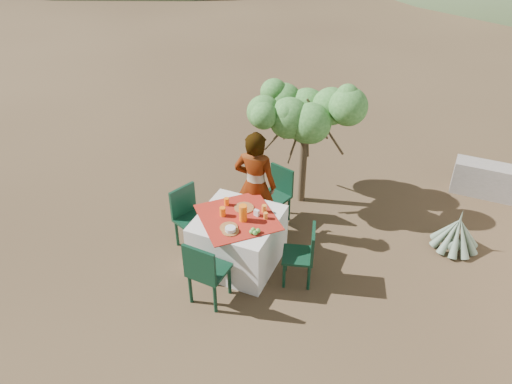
% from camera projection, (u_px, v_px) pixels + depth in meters
% --- Properties ---
extents(ground, '(160.00, 160.00, 0.00)m').
position_uv_depth(ground, '(239.00, 280.00, 6.52)').
color(ground, '#352518').
rests_on(ground, ground).
extents(table, '(1.30, 1.30, 0.76)m').
position_uv_depth(table, '(238.00, 240.00, 6.61)').
color(table, silver).
rests_on(table, ground).
extents(chair_far, '(0.50, 0.50, 0.87)m').
position_uv_depth(chair_far, '(277.00, 192.00, 7.36)').
color(chair_far, black).
rests_on(chair_far, ground).
extents(chair_near, '(0.46, 0.46, 0.93)m').
position_uv_depth(chair_near, '(205.00, 271.00, 5.92)').
color(chair_near, black).
rests_on(chair_near, ground).
extents(chair_left, '(0.54, 0.54, 0.90)m').
position_uv_depth(chair_left, '(189.00, 215.00, 6.88)').
color(chair_left, black).
rests_on(chair_left, ground).
extents(chair_right, '(0.48, 0.48, 0.84)m').
position_uv_depth(chair_right, '(304.00, 253.00, 6.27)').
color(chair_right, black).
rests_on(chair_right, ground).
extents(person, '(0.64, 0.45, 1.65)m').
position_uv_depth(person, '(255.00, 186.00, 6.89)').
color(person, '#8C6651').
rests_on(person, ground).
extents(shrub_tree, '(1.51, 1.48, 1.78)m').
position_uv_depth(shrub_tree, '(310.00, 120.00, 7.28)').
color(shrub_tree, '#433421').
rests_on(shrub_tree, ground).
extents(agave, '(0.67, 0.68, 0.71)m').
position_uv_depth(agave, '(456.00, 234.00, 6.94)').
color(agave, slate).
rests_on(agave, ground).
extents(plate_far, '(0.26, 0.26, 0.01)m').
position_uv_depth(plate_far, '(244.00, 208.00, 6.55)').
color(plate_far, brown).
rests_on(plate_far, table).
extents(plate_near, '(0.23, 0.23, 0.01)m').
position_uv_depth(plate_near, '(229.00, 227.00, 6.20)').
color(plate_near, brown).
rests_on(plate_near, table).
extents(glass_far, '(0.07, 0.07, 0.11)m').
position_uv_depth(glass_far, '(227.00, 202.00, 6.58)').
color(glass_far, orange).
rests_on(glass_far, table).
extents(glass_near, '(0.08, 0.08, 0.13)m').
position_uv_depth(glass_near, '(223.00, 212.00, 6.38)').
color(glass_near, orange).
rests_on(glass_near, table).
extents(juice_pitcher, '(0.10, 0.10, 0.23)m').
position_uv_depth(juice_pitcher, '(243.00, 213.00, 6.27)').
color(juice_pitcher, orange).
rests_on(juice_pitcher, table).
extents(bowl_plate, '(0.21, 0.21, 0.01)m').
position_uv_depth(bowl_plate, '(230.00, 231.00, 6.15)').
color(bowl_plate, brown).
rests_on(bowl_plate, table).
extents(white_bowl, '(0.13, 0.13, 0.05)m').
position_uv_depth(white_bowl, '(230.00, 229.00, 6.13)').
color(white_bowl, silver).
rests_on(white_bowl, bowl_plate).
extents(jar_left, '(0.06, 0.06, 0.09)m').
position_uv_depth(jar_left, '(266.00, 216.00, 6.35)').
color(jar_left, orange).
rests_on(jar_left, table).
extents(jar_right, '(0.06, 0.06, 0.10)m').
position_uv_depth(jar_right, '(264.00, 208.00, 6.46)').
color(jar_right, orange).
rests_on(jar_right, table).
extents(napkin_holder, '(0.08, 0.05, 0.09)m').
position_uv_depth(napkin_holder, '(257.00, 213.00, 6.40)').
color(napkin_holder, silver).
rests_on(napkin_holder, table).
extents(fruit_cluster, '(0.12, 0.11, 0.06)m').
position_uv_depth(fruit_cluster, '(254.00, 231.00, 6.10)').
color(fruit_cluster, '#529B38').
rests_on(fruit_cluster, table).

